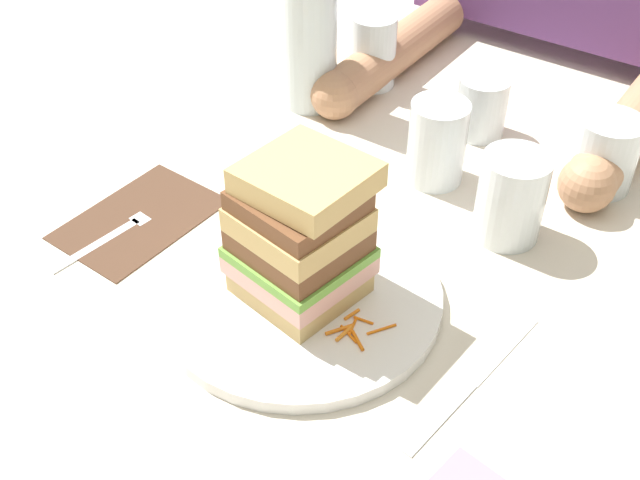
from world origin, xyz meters
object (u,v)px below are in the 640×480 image
Objects in this scene: knife at (469,383)px; juice_glass at (510,202)px; empty_tumbler_1 at (437,142)px; empty_tumbler_2 at (605,153)px; empty_tumbler_0 at (373,51)px; water_bottle at (309,3)px; sandwich at (302,233)px; napkin_dark at (137,220)px; empty_tumbler_3 at (482,106)px; main_plate at (302,294)px; fork at (120,228)px.

knife is 2.08× the size of juice_glass.
empty_tumbler_1 is 1.14× the size of empty_tumbler_2.
juice_glass is 0.34m from empty_tumbler_0.
water_bottle is (-0.39, 0.31, 0.14)m from knife.
water_bottle reaches higher than sandwich.
water_bottle reaches higher than napkin_dark.
knife is at bearing 0.65° from napkin_dark.
knife is 2.65× the size of empty_tumbler_3.
empty_tumbler_3 is (-0.11, 0.16, -0.00)m from juice_glass.
juice_glass is 0.31× the size of water_bottle.
main_plate is 0.18m from knife.
empty_tumbler_2 is at bearing 64.30° from main_plate.
water_bottle reaches higher than fork.
knife is 0.53m from empty_tumbler_0.
juice_glass reaches higher than knife.
sandwich is 1.67× the size of empty_tumbler_2.
sandwich reaches higher than empty_tumbler_2.
empty_tumbler_1 reaches higher than empty_tumbler_3.
sandwich is (0.00, 0.00, 0.08)m from main_plate.
knife is at bearing 3.81° from fork.
main_plate is at bearing 7.41° from fork.
juice_glass reaches higher than main_plate.
empty_tumbler_2 is 0.16m from empty_tumbler_3.
napkin_dark is 1.02× the size of fork.
juice_glass is at bearing -55.45° from empty_tumbler_3.
water_bottle is 0.39m from empty_tumbler_2.
fork is 0.46m from empty_tumbler_3.
empty_tumbler_1 is (0.01, 0.25, 0.04)m from main_plate.
empty_tumbler_3 is at bearing 90.43° from empty_tumbler_1.
main_plate is 0.22m from fork.
sandwich is 0.39m from empty_tumbler_2.
sandwich reaches higher than fork.
empty_tumbler_3 is at bearing 60.29° from fork.
empty_tumbler_2 is at bearing 6.30° from water_bottle.
empty_tumbler_1 is (0.23, 0.28, 0.04)m from fork.
empty_tumbler_2 is at bearing 64.31° from sandwich.
empty_tumbler_3 is at bearing -8.87° from empty_tumbler_0.
empty_tumbler_1 is at bearing -39.40° from empty_tumbler_0.
main_plate is 1.60× the size of napkin_dark.
water_bottle reaches higher than empty_tumbler_1.
empty_tumbler_0 is (-0.35, 0.40, 0.05)m from knife.
sandwich is at bearing -91.43° from empty_tumbler_1.
napkin_dark is (-0.22, -0.01, -0.01)m from main_plate.
fork is 0.54m from empty_tumbler_2.
empty_tumbler_1 is at bearing -14.45° from water_bottle.
empty_tumbler_1 reaches higher than knife.
knife is 0.41m from empty_tumbler_3.
main_plate is 0.43m from empty_tumbler_0.
empty_tumbler_0 is (0.04, 0.09, -0.09)m from water_bottle.
empty_tumbler_3 is (0.01, 0.37, 0.03)m from main_plate.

